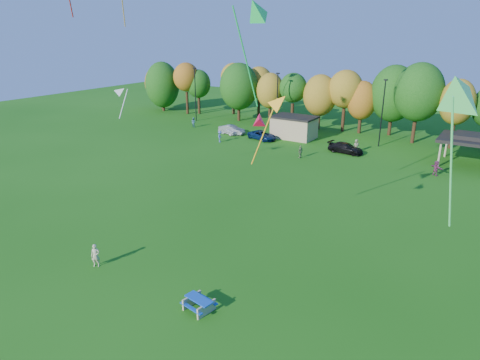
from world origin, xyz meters
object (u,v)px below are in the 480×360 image
Objects in this scene: picnic_table at (199,303)px; car_d at (346,148)px; kite_flyer at (96,256)px; car_a at (229,130)px; car_b at (232,130)px; car_c at (262,135)px.

car_d reaches higher than picnic_table.
kite_flyer reaches higher than car_a.
car_a is (-23.27, 37.10, 0.23)m from picnic_table.
kite_flyer is 39.82m from car_a.
car_b is at bearing 130.90° from picnic_table.
car_a is 0.95× the size of car_b.
car_b is 18.39m from car_d.
car_b is (-13.94, 37.24, -0.14)m from kite_flyer.
picnic_table is at bearing -31.97° from kite_flyer.
car_b reaches higher than car_d.
car_c is 12.71m from car_d.
kite_flyer is at bearing -151.68° from car_c.
car_c is (6.14, -0.36, -0.03)m from car_a.
car_a is 0.48m from car_b.
picnic_table is at bearing -152.35° from car_b.
picnic_table is 1.19× the size of kite_flyer.
picnic_table is 43.79m from car_a.
car_a is at bearing 99.33° from car_b.
picnic_table is 0.42× the size of car_d.
picnic_table is at bearing -128.88° from car_a.
picnic_table is 36.74m from car_d.
car_a is at bearing 102.30° from car_c.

